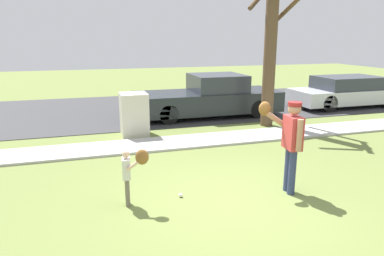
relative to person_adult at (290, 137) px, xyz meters
The scene contains 10 objects.
ground_plane 3.78m from the person_adult, 106.72° to the left, with size 48.00×48.00×0.00m, color olive.
sidewalk_strip 3.87m from the person_adult, 106.28° to the left, with size 36.00×1.20×0.06m, color #B2B2AD.
road_surface 8.70m from the person_adult, 96.94° to the left, with size 36.00×6.80×0.02m, color #38383A.
person_adult is the anchor object (origin of this frame).
person_child 2.85m from the person_adult, behind, with size 0.44×0.43×1.03m.
baseball 2.22m from the person_adult, 169.67° to the left, with size 0.07×0.07×0.07m, color white.
utility_cabinet 5.26m from the person_adult, 114.05° to the left, with size 0.76×0.79×1.23m, color beige.
street_tree_near 5.48m from the person_adult, 65.61° to the left, with size 1.85×1.88×5.46m.
parked_pickup_dark 6.65m from the person_adult, 83.03° to the left, with size 5.20×1.95×1.48m.
parked_sedan_silver 9.53m from the person_adult, 44.25° to the left, with size 4.60×1.80×1.23m.
Camera 1 is at (-2.39, -5.28, 2.79)m, focal length 33.13 mm.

